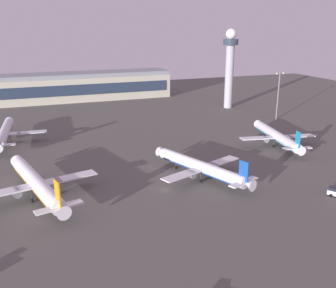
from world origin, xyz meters
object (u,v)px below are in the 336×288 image
control_tower (230,63)px  airplane_taxiway_distant (277,136)px  airplane_mid_apron (201,167)px  airplane_far_stand (37,184)px  airplane_near_gate (4,134)px  apron_light_central (278,92)px

control_tower → airplane_taxiway_distant: control_tower is taller
airplane_mid_apron → airplane_taxiway_distant: 45.40m
airplane_far_stand → airplane_taxiway_distant: airplane_far_stand is taller
airplane_near_gate → apron_light_central: apron_light_central is taller
airplane_mid_apron → airplane_near_gate: 81.10m
airplane_taxiway_distant → apron_light_central: bearing=65.2°
airplane_mid_apron → airplane_far_stand: bearing=154.9°
control_tower → airplane_far_stand: (-103.90, -84.45, -20.18)m
apron_light_central → airplane_far_stand: bearing=-155.2°
airplane_far_stand → airplane_mid_apron: bearing=-18.2°
airplane_taxiway_distant → apron_light_central: (25.62, 35.75, 9.48)m
airplane_near_gate → control_tower: bearing=18.3°
airplane_taxiway_distant → airplane_mid_apron: bearing=-143.6°
airplane_mid_apron → airplane_taxiway_distant: airplane_mid_apron is taller
airplane_near_gate → apron_light_central: (122.13, -3.71, 9.20)m
control_tower → apron_light_central: control_tower is taller
airplane_far_stand → apron_light_central: bearing=10.9°
airplane_far_stand → apron_light_central: size_ratio=1.81×
airplane_near_gate → apron_light_central: bearing=2.3°
control_tower → airplane_far_stand: bearing=-140.9°
control_tower → airplane_near_gate: (-113.61, -28.85, -20.27)m
airplane_mid_apron → airplane_taxiway_distant: size_ratio=0.98×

